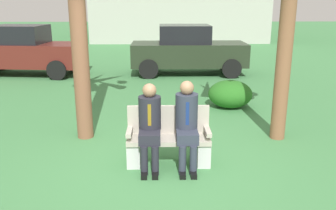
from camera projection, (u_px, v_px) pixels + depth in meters
name	position (u px, v px, depth m)	size (l,w,h in m)	color
ground_plane	(160.00, 169.00, 5.47)	(80.00, 80.00, 0.00)	#407E47
park_bench	(169.00, 140.00, 5.58)	(1.28, 0.44, 0.90)	#B7AD9E
seated_man_left	(150.00, 122.00, 5.37)	(0.34, 0.72, 1.29)	#23232D
seated_man_right	(187.00, 120.00, 5.38)	(0.34, 0.72, 1.33)	#2D3342
shrub_near_bench	(230.00, 94.00, 8.56)	(1.05, 0.96, 0.65)	#26661F
parked_car_near	(24.00, 50.00, 12.24)	(4.04, 2.05, 1.68)	#591E19
parked_car_far	(188.00, 50.00, 12.35)	(3.90, 1.70, 1.68)	#232D1E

